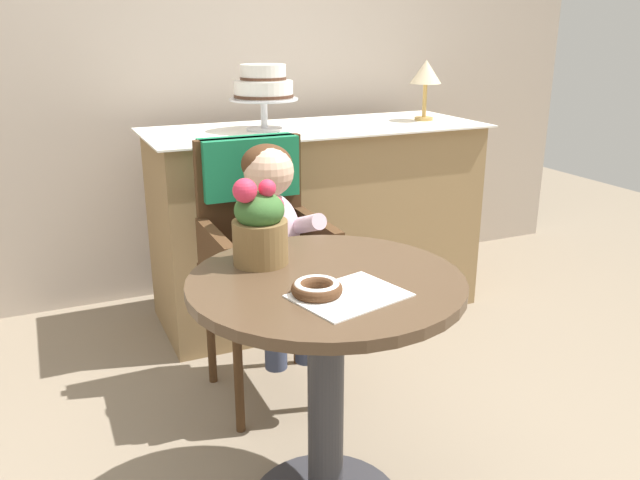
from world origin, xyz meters
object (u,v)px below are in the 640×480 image
object	(u,v)px
flower_vase	(259,223)
tiered_cake_stand	(263,87)
seated_child	(273,228)
table_lamp	(426,75)
wicker_chair	(259,227)
donut_front	(317,288)
cafe_table	(326,351)

from	to	relation	value
flower_vase	tiered_cake_stand	distance (m)	1.23
flower_vase	seated_child	bearing A→B (deg)	65.55
table_lamp	tiered_cake_stand	bearing A→B (deg)	178.68
seated_child	tiered_cake_stand	bearing A→B (deg)	72.24
wicker_chair	tiered_cake_stand	xyz separation A→B (m)	(0.23, 0.56, 0.45)
donut_front	seated_child	bearing A→B (deg)	78.57
cafe_table	flower_vase	xyz separation A→B (m)	(-0.12, 0.17, 0.33)
flower_vase	donut_front	bearing A→B (deg)	-79.59
wicker_chair	table_lamp	world-z (taller)	table_lamp
cafe_table	seated_child	size ratio (longest dim) A/B	0.99
tiered_cake_stand	table_lamp	bearing A→B (deg)	-1.32
seated_child	flower_vase	size ratio (longest dim) A/B	2.97
wicker_chair	donut_front	xyz separation A→B (m)	(-0.14, -0.84, 0.10)
donut_front	tiered_cake_stand	bearing A→B (deg)	75.28
seated_child	donut_front	distance (m)	0.70
donut_front	table_lamp	size ratio (longest dim) A/B	0.44
wicker_chair	seated_child	bearing A→B (deg)	-91.15
donut_front	table_lamp	xyz separation A→B (m)	(1.18, 1.38, 0.38)
cafe_table	donut_front	world-z (taller)	donut_front
flower_vase	table_lamp	distance (m)	1.68
donut_front	flower_vase	size ratio (longest dim) A/B	0.51
donut_front	cafe_table	bearing A→B (deg)	54.35
cafe_table	table_lamp	world-z (taller)	table_lamp
seated_child	table_lamp	size ratio (longest dim) A/B	2.55
tiered_cake_stand	table_lamp	size ratio (longest dim) A/B	1.05
seated_child	tiered_cake_stand	world-z (taller)	tiered_cake_stand
flower_vase	table_lamp	bearing A→B (deg)	42.00
wicker_chair	flower_vase	size ratio (longest dim) A/B	3.90
seated_child	donut_front	size ratio (longest dim) A/B	5.81
table_lamp	wicker_chair	bearing A→B (deg)	-152.57
wicker_chair	seated_child	size ratio (longest dim) A/B	1.31
wicker_chair	seated_child	distance (m)	0.16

